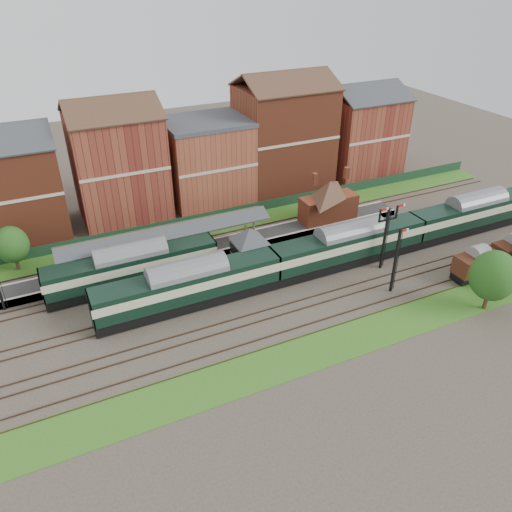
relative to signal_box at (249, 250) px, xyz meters
name	(u,v)px	position (x,y,z in m)	size (l,w,h in m)	color
ground	(284,281)	(3.00, -3.25, -3.19)	(160.00, 160.00, 0.00)	#473D33
grass_back	(232,224)	(3.00, 12.75, -3.16)	(90.00, 4.50, 0.06)	#2D6619
grass_front	(341,342)	(3.00, -15.25, -3.16)	(90.00, 5.00, 0.06)	#2D6619
fence	(226,213)	(3.00, 14.75, -2.44)	(90.00, 0.12, 1.50)	#193823
platform	(215,248)	(-2.00, 6.50, -2.69)	(55.00, 3.40, 1.00)	#2D2D2D
signal_box	(249,250)	(0.00, 0.00, 0.00)	(5.40, 5.40, 6.00)	#55684A
brick_hut	(308,250)	(8.00, 0.00, -2.00)	(3.20, 2.64, 2.94)	maroon
station_building	(329,200)	(15.00, 6.50, 0.76)	(8.10, 8.10, 5.90)	brown
canopy	(166,230)	(-8.00, 6.50, 1.39)	(26.00, 3.89, 4.08)	brown
semaphore_bracket	(386,234)	(15.04, -5.75, 1.44)	(3.60, 0.25, 8.18)	black
semaphore_siding	(396,260)	(13.02, -10.25, 0.96)	(1.23, 0.25, 8.00)	black
town_backdrop	(206,157)	(2.82, 21.75, 3.81)	(69.00, 10.00, 16.00)	brown
dmu_train	(349,245)	(11.80, -3.25, -0.46)	(61.37, 3.22, 4.71)	black
platform_railcar	(132,266)	(-13.14, 3.25, -0.57)	(19.55, 3.08, 4.50)	black
goods_van_a	(476,264)	(23.57, -12.25, -1.28)	(5.50, 2.38, 3.34)	black
tree_far	(493,276)	(20.08, -17.24, 1.05)	(4.81, 4.81, 7.02)	#382619
tree_back	(12,245)	(-25.17, 12.69, 0.30)	(3.95, 3.95, 5.78)	#382619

